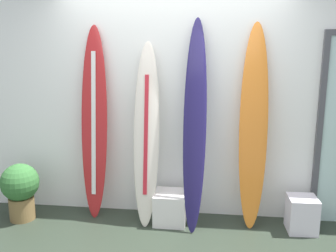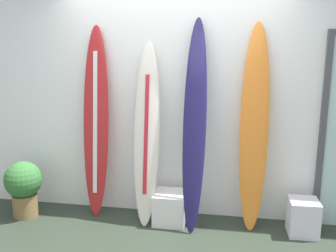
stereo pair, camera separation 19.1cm
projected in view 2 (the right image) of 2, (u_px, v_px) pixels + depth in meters
wall_back at (176, 92)px, 4.14m from camera, size 7.20×0.20×2.80m
surfboard_crimson at (96, 123)px, 4.10m from camera, size 0.31×0.29×2.13m
surfboard_ivory at (147, 136)px, 3.94m from camera, size 0.28×0.42×1.96m
surfboard_navy at (195, 126)px, 3.80m from camera, size 0.25×0.50×2.20m
surfboard_sunset at (254, 130)px, 3.80m from camera, size 0.30×0.34×2.15m
display_block_left at (170, 207)px, 4.05m from camera, size 0.35×0.35×0.34m
display_block_center at (303, 217)px, 3.79m from camera, size 0.30×0.30×0.37m
potted_plant at (24, 185)px, 4.16m from camera, size 0.41×0.41×0.64m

